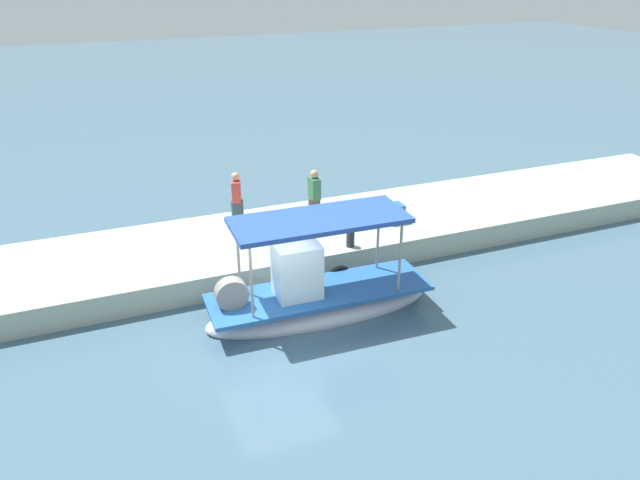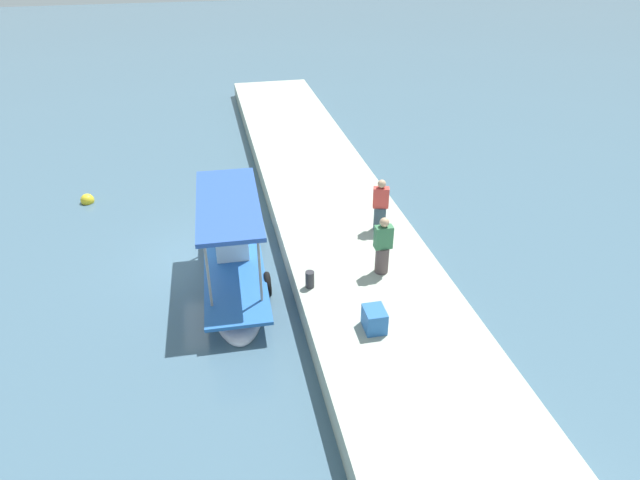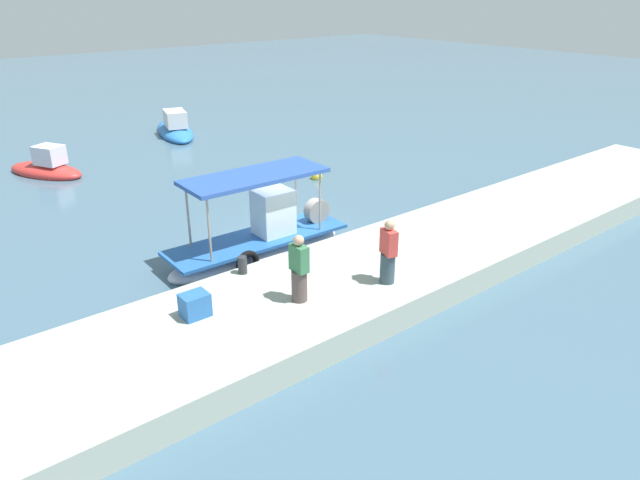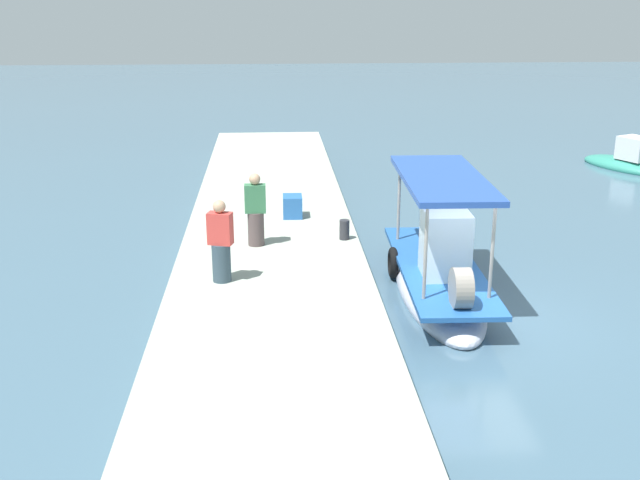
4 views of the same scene
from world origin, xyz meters
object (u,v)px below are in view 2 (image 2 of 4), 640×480
Objects in this scene: main_fishing_boat at (234,266)px; fisherman_near_bollard at (383,248)px; cargo_crate at (374,319)px; mooring_bollard at (310,279)px; marker_buoy at (87,200)px; fisherman_by_crate at (380,207)px.

main_fishing_boat reaches higher than fisherman_near_bollard.
fisherman_near_bollard is at bearing -21.82° from cargo_crate.
fisherman_near_bollard is 3.59× the size of mooring_bollard.
marker_buoy is at bearing 40.59° from mooring_bollard.
fisherman_near_bollard reaches higher than marker_buoy.
cargo_crate is at bearing 158.18° from fisherman_near_bollard.
fisherman_by_crate reaches higher than mooring_bollard.
marker_buoy is (6.26, 5.03, -0.38)m from main_fishing_boat.
fisherman_near_bollard is 2.41m from fisherman_by_crate.
mooring_bollard is 2.34m from cargo_crate.
main_fishing_boat is at bearing -141.20° from marker_buoy.
fisherman_by_crate is 3.84m from mooring_bollard.
marker_buoy is (10.11, 8.11, -0.92)m from cargo_crate.
mooring_bollard is at bearing -133.95° from main_fishing_boat.
fisherman_near_bollard is (-1.55, -4.01, 1.04)m from main_fishing_boat.
main_fishing_boat is 4.97m from cargo_crate.
main_fishing_boat is 4.42m from fisherman_near_bollard.
cargo_crate is (-2.31, 0.93, -0.49)m from fisherman_near_bollard.
cargo_crate is at bearing -141.38° from main_fishing_boat.
main_fishing_boat is 4.85m from fisherman_by_crate.
fisherman_by_crate is at bearing -119.50° from marker_buoy.
fisherman_by_crate is at bearing -80.71° from main_fishing_boat.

